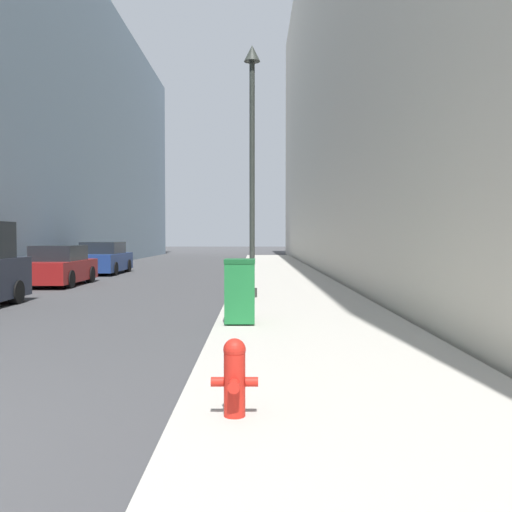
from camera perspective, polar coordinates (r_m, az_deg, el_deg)
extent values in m
cube|color=#B7B2A8|center=(22.38, 2.74, -2.53)|extent=(3.83, 60.00, 0.13)
cube|color=beige|center=(32.91, 16.83, 17.88)|extent=(12.00, 60.00, 21.79)
cylinder|color=red|center=(5.46, -2.27, -12.76)|extent=(0.20, 0.20, 0.59)
sphere|color=red|center=(5.39, -2.28, -9.35)|extent=(0.21, 0.21, 0.21)
cylinder|color=red|center=(5.38, -2.28, -8.69)|extent=(0.06, 0.06, 0.05)
cylinder|color=red|center=(5.30, -2.34, -12.89)|extent=(0.11, 0.12, 0.11)
cylinder|color=red|center=(5.46, -4.00, -12.44)|extent=(0.12, 0.09, 0.09)
cylinder|color=red|center=(5.45, -0.54, -12.47)|extent=(0.12, 0.09, 0.09)
cube|color=#1E7538|center=(11.03, -1.74, -3.67)|extent=(0.57, 0.65, 1.14)
cube|color=#16572A|center=(10.99, -1.74, -0.51)|extent=(0.59, 0.67, 0.08)
cylinder|color=black|center=(11.38, -2.92, -6.14)|extent=(0.05, 0.16, 0.16)
cylinder|color=black|center=(11.37, -0.46, -6.15)|extent=(0.05, 0.16, 0.16)
cylinder|color=#2D332D|center=(15.89, -0.50, -3.67)|extent=(0.28, 0.28, 0.25)
cylinder|color=#2D332D|center=(15.89, -0.51, 7.60)|extent=(0.15, 0.15, 6.50)
cone|color=#2D332D|center=(16.60, -0.51, 19.61)|extent=(0.45, 0.45, 0.45)
cylinder|color=black|center=(16.65, -23.01, -3.35)|extent=(0.24, 0.64, 0.64)
cube|color=maroon|center=(22.46, -19.20, -1.41)|extent=(1.72, 4.19, 0.76)
cube|color=#1E2328|center=(22.43, -19.22, 0.28)|extent=(1.51, 2.18, 0.57)
cylinder|color=black|center=(23.92, -19.99, -1.75)|extent=(0.24, 0.64, 0.64)
cylinder|color=black|center=(23.43, -16.37, -1.79)|extent=(0.24, 0.64, 0.64)
cylinder|color=black|center=(21.58, -22.26, -2.17)|extent=(0.24, 0.64, 0.64)
cylinder|color=black|center=(21.04, -18.28, -2.22)|extent=(0.24, 0.64, 0.64)
cube|color=navy|center=(28.87, -15.14, -0.58)|extent=(1.90, 4.63, 0.83)
cube|color=#1E2328|center=(28.85, -15.15, 0.80)|extent=(1.67, 2.41, 0.56)
cylinder|color=black|center=(30.45, -16.05, -0.94)|extent=(0.24, 0.64, 0.64)
cylinder|color=black|center=(30.02, -12.83, -0.95)|extent=(0.24, 0.64, 0.64)
cylinder|color=black|center=(27.79, -17.62, -1.23)|extent=(0.24, 0.64, 0.64)
cylinder|color=black|center=(27.32, -14.11, -1.25)|extent=(0.24, 0.64, 0.64)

